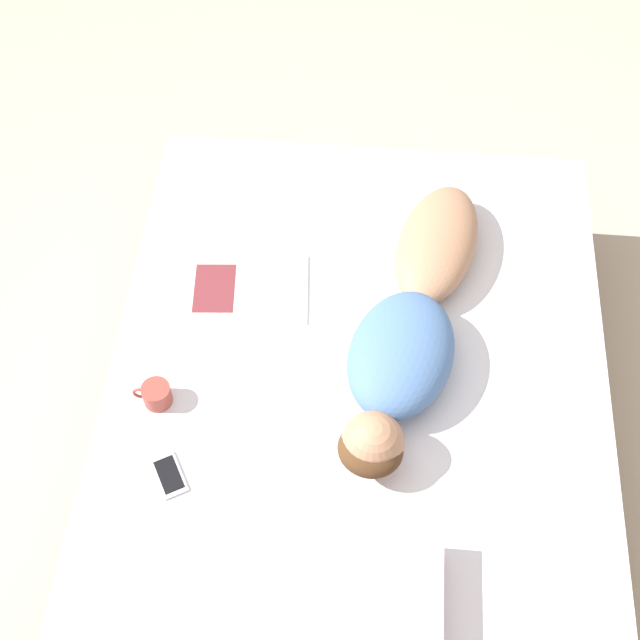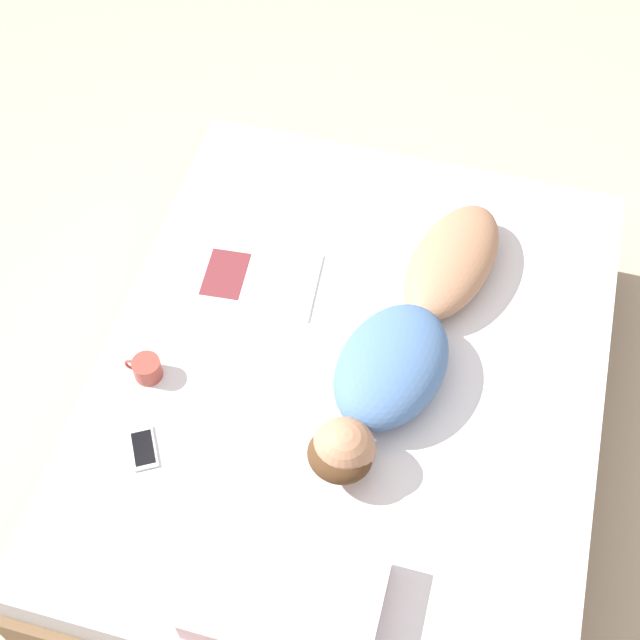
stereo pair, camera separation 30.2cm
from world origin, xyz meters
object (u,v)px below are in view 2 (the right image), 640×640
person (406,340)px  coffee_mug (147,368)px  cell_phone (143,448)px  open_magazine (254,279)px

person → coffee_mug: (0.81, 0.30, -0.05)m
person → cell_phone: size_ratio=7.64×
person → open_magazine: bearing=-3.3°
person → cell_phone: (0.72, 0.56, -0.09)m
coffee_mug → cell_phone: 0.28m
coffee_mug → cell_phone: bearing=108.1°
person → coffee_mug: 0.86m
coffee_mug → cell_phone: (-0.09, 0.26, -0.03)m
open_magazine → cell_phone: 0.74m
person → cell_phone: 0.91m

